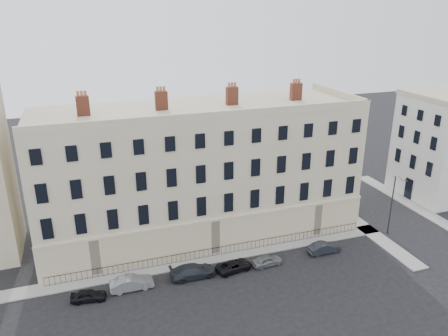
# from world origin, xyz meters

# --- Properties ---
(ground) EXTENTS (160.00, 160.00, 0.00)m
(ground) POSITION_xyz_m (0.00, 0.00, 0.00)
(ground) COLOR black
(ground) RESTS_ON ground
(terrace) EXTENTS (36.22, 12.22, 17.00)m
(terrace) POSITION_xyz_m (-5.97, 11.97, 7.50)
(terrace) COLOR #BDB08D
(terrace) RESTS_ON ground
(adjacent_building) EXTENTS (10.00, 10.00, 14.00)m
(adjacent_building) POSITION_xyz_m (29.00, 11.00, 7.00)
(adjacent_building) COLOR silver
(adjacent_building) RESTS_ON ground
(pavement_terrace) EXTENTS (48.00, 2.00, 0.12)m
(pavement_terrace) POSITION_xyz_m (-10.00, 5.00, 0.06)
(pavement_terrace) COLOR gray
(pavement_terrace) RESTS_ON ground
(pavement_east_return) EXTENTS (2.00, 24.00, 0.12)m
(pavement_east_return) POSITION_xyz_m (13.00, 8.00, 0.06)
(pavement_east_return) COLOR gray
(pavement_east_return) RESTS_ON ground
(pavement_adjacent) EXTENTS (2.00, 20.00, 0.12)m
(pavement_adjacent) POSITION_xyz_m (23.00, 10.00, 0.06)
(pavement_adjacent) COLOR gray
(pavement_adjacent) RESTS_ON ground
(railings) EXTENTS (35.00, 0.04, 0.96)m
(railings) POSITION_xyz_m (-6.00, 5.40, 0.55)
(railings) COLOR black
(railings) RESTS_ON ground
(car_a) EXTENTS (3.35, 1.72, 1.09)m
(car_a) POSITION_xyz_m (-19.52, 1.94, 0.55)
(car_a) COLOR black
(car_a) RESTS_ON ground
(car_b) EXTENTS (4.11, 1.47, 1.35)m
(car_b) POSITION_xyz_m (-15.53, 2.43, 0.67)
(car_b) COLOR slate
(car_b) RESTS_ON ground
(car_c) EXTENTS (4.69, 1.93, 1.36)m
(car_c) POSITION_xyz_m (-9.48, 2.45, 0.68)
(car_c) COLOR #23272E
(car_c) RESTS_ON ground
(car_d) EXTENTS (4.05, 2.36, 1.06)m
(car_d) POSITION_xyz_m (-5.19, 2.21, 0.53)
(car_d) COLOR black
(car_d) RESTS_ON ground
(car_e) EXTENTS (3.38, 1.59, 1.12)m
(car_e) POSITION_xyz_m (-1.62, 1.99, 0.56)
(car_e) COLOR slate
(car_e) RESTS_ON ground
(car_f) EXTENTS (3.74, 1.37, 1.22)m
(car_f) POSITION_xyz_m (5.28, 2.25, 0.61)
(car_f) COLOR #1F242A
(car_f) RESTS_ON ground
(streetlamp) EXTENTS (0.68, 1.52, 7.32)m
(streetlamp) POSITION_xyz_m (14.81, 3.49, 4.06)
(streetlamp) COLOR #29282C
(streetlamp) RESTS_ON ground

